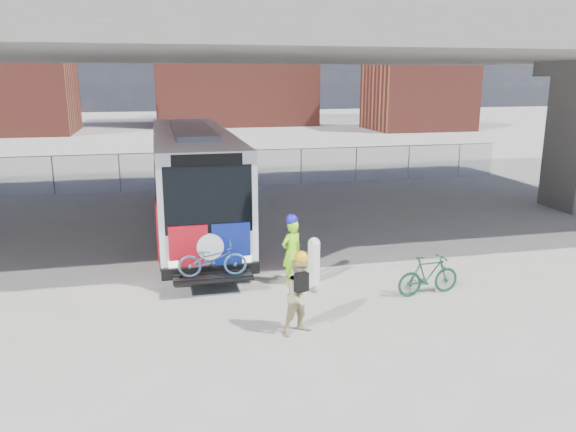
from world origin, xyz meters
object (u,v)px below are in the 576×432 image
object	(u,v)px
bus	(193,171)
cyclist_tan	(301,295)
bike_parked	(428,275)
cyclist_hivis	(292,251)
bollard	(314,258)

from	to	relation	value
bus	cyclist_tan	distance (m)	9.47
cyclist_tan	bike_parked	bearing A→B (deg)	3.12
cyclist_hivis	bus	bearing A→B (deg)	-97.73
bus	bollard	distance (m)	7.03
cyclist_hivis	cyclist_tan	bearing A→B (deg)	54.18
bus	cyclist_hivis	bearing A→B (deg)	-71.58
bollard	bike_parked	bearing A→B (deg)	-30.81
cyclist_hivis	bike_parked	size ratio (longest dim) A/B	1.12
bus	bike_parked	world-z (taller)	bus
cyclist_tan	bike_parked	world-z (taller)	cyclist_tan
cyclist_hivis	cyclist_tan	distance (m)	2.97
cyclist_hivis	cyclist_tan	size ratio (longest dim) A/B	1.04
cyclist_hivis	cyclist_tan	xyz separation A→B (m)	(-0.50, -2.93, -0.05)
bike_parked	bollard	bearing A→B (deg)	54.02
bollard	cyclist_hivis	size ratio (longest dim) A/B	0.65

